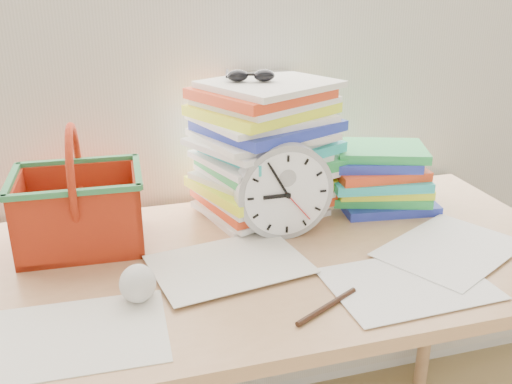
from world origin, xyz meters
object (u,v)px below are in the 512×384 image
object	(u,v)px
paper_stack	(266,150)
book_stack	(379,177)
basket	(77,188)
clock	(284,191)
desk	(268,284)

from	to	relation	value
paper_stack	book_stack	world-z (taller)	paper_stack
book_stack	basket	bearing A→B (deg)	-178.29
paper_stack	basket	distance (m)	0.46
clock	book_stack	distance (m)	0.32
basket	book_stack	bearing A→B (deg)	4.36
paper_stack	clock	xyz separation A→B (m)	(0.00, -0.14, -0.06)
desk	clock	size ratio (longest dim) A/B	6.11
basket	paper_stack	bearing A→B (deg)	10.35
clock	basket	bearing A→B (deg)	169.90
clock	basket	xyz separation A→B (m)	(-0.46, 0.08, 0.02)
desk	clock	world-z (taller)	clock
desk	clock	distance (m)	0.22
paper_stack	book_stack	xyz separation A→B (m)	(0.30, -0.04, -0.09)
desk	book_stack	distance (m)	0.44
desk	basket	world-z (taller)	basket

